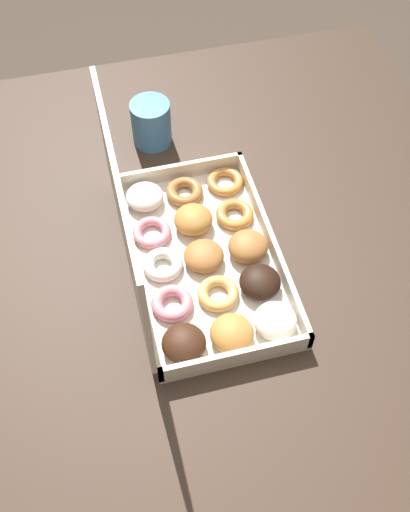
{
  "coord_description": "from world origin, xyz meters",
  "views": [
    {
      "loc": [
        -0.47,
        0.15,
        1.54
      ],
      "look_at": [
        0.07,
        0.01,
        0.75
      ],
      "focal_mm": 42.0,
      "sensor_mm": 36.0,
      "label": 1
    }
  ],
  "objects": [
    {
      "name": "dining_table",
      "position": [
        0.0,
        0.0,
        0.65
      ],
      "size": [
        1.25,
        1.0,
        0.73
      ],
      "color": "#38281E",
      "rests_on": "ground_plane"
    },
    {
      "name": "ground_plane",
      "position": [
        0.0,
        0.0,
        0.0
      ],
      "size": [
        8.0,
        8.0,
        0.0
      ],
      "primitive_type": "plane",
      "color": "#42382D"
    },
    {
      "name": "coffee_mug",
      "position": [
        0.37,
        0.04,
        0.78
      ],
      "size": [
        0.07,
        0.07,
        0.09
      ],
      "color": "teal",
      "rests_on": "dining_table"
    },
    {
      "name": "donut_box",
      "position": [
        0.06,
        0.04,
        0.78
      ],
      "size": [
        0.38,
        0.24,
        0.27
      ],
      "color": "silver",
      "rests_on": "dining_table"
    }
  ]
}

